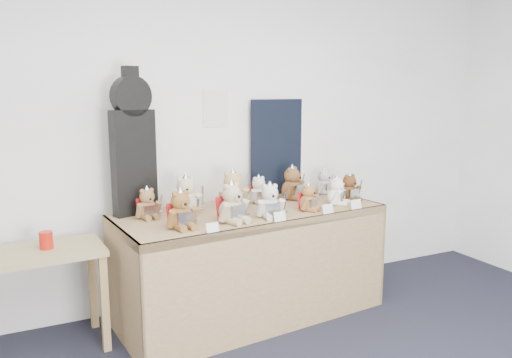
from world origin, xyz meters
name	(u,v)px	position (x,y,z in m)	size (l,w,h in m)	color
room_shell	(216,108)	(0.24, 2.49, 1.59)	(6.00, 6.00, 6.00)	silver
display_table	(256,235)	(0.35, 1.97, 0.66)	(2.08, 1.03, 0.84)	olive
side_table	(36,269)	(-1.16, 2.13, 0.58)	(0.87, 0.52, 0.71)	#978651
guitar_case	(133,143)	(-0.47, 2.29, 1.36)	(0.34, 0.19, 1.06)	black
navy_board	(281,147)	(0.84, 2.48, 1.25)	(0.61, 0.02, 0.82)	black
red_cup	(46,240)	(-1.09, 2.14, 0.76)	(0.09, 0.09, 0.12)	red
teddy_front_far_left	(181,211)	(-0.28, 1.78, 0.95)	(0.24, 0.21, 0.29)	brown
teddy_front_left	(232,205)	(0.08, 1.78, 0.96)	(0.26, 0.24, 0.31)	tan
teddy_front_centre	(270,202)	(0.37, 1.78, 0.95)	(0.23, 0.19, 0.28)	beige
teddy_front_right	(309,199)	(0.73, 1.84, 0.93)	(0.19, 0.19, 0.23)	olive
teddy_front_far_right	(337,192)	(1.04, 1.91, 0.94)	(0.21, 0.21, 0.25)	white
teddy_front_end	(350,189)	(1.20, 1.97, 0.94)	(0.21, 0.18, 0.26)	brown
teddy_back_left	(186,197)	(-0.13, 2.15, 0.96)	(0.26, 0.23, 0.32)	#C1B58D
teddy_back_centre_left	(233,191)	(0.25, 2.16, 0.97)	(0.27, 0.24, 0.33)	tan
teddy_back_centre_right	(259,191)	(0.50, 2.23, 0.94)	(0.20, 0.17, 0.25)	silver
teddy_back_right	(293,185)	(0.81, 2.23, 0.96)	(0.26, 0.25, 0.31)	brown
teddy_back_end	(324,183)	(1.17, 2.31, 0.93)	(0.20, 0.19, 0.24)	silver
teddy_back_far_left	(148,205)	(-0.42, 2.13, 0.94)	(0.21, 0.18, 0.25)	olive
entry_card_a	(212,228)	(-0.13, 1.60, 0.87)	(0.09, 0.00, 0.06)	silver
entry_card_b	(280,217)	(0.38, 1.65, 0.87)	(0.09, 0.00, 0.07)	silver
entry_card_c	(328,209)	(0.80, 1.69, 0.87)	(0.10, 0.00, 0.07)	silver
entry_card_d	(356,204)	(1.08, 1.72, 0.88)	(0.10, 0.00, 0.07)	silver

